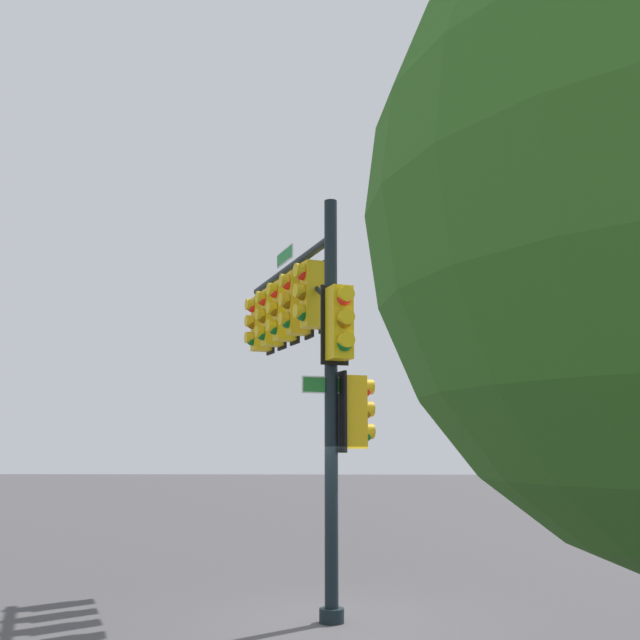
# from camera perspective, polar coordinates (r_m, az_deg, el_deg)

# --- Properties ---
(ground_plane) EXTENTS (120.00, 120.00, 0.00)m
(ground_plane) POSITION_cam_1_polar(r_m,az_deg,el_deg) (11.50, 0.90, -22.25)
(ground_plane) COLOR #424043
(signal_pole_assembly) EXTENTS (4.69, 2.51, 6.33)m
(signal_pole_assembly) POSITION_cam_1_polar(r_m,az_deg,el_deg) (12.69, -1.33, -1.11)
(signal_pole_assembly) COLOR black
(signal_pole_assembly) RESTS_ON ground_plane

